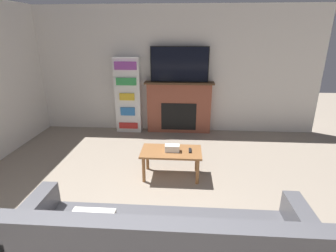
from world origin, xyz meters
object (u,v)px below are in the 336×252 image
at_px(fireplace, 179,107).
at_px(coffee_table, 171,154).
at_px(tv, 179,64).
at_px(bookshelf, 128,95).

height_order(fireplace, coffee_table, fireplace).
relative_size(tv, coffee_table, 1.34).
distance_m(tv, bookshelf, 1.32).
bearing_deg(bookshelf, coffee_table, -61.72).
bearing_deg(tv, bookshelf, -179.86).
xyz_separation_m(fireplace, coffee_table, (-0.06, -2.02, -0.20)).
height_order(tv, bookshelf, tv).
bearing_deg(tv, fireplace, 90.00).
distance_m(fireplace, tv, 0.94).
bearing_deg(coffee_table, tv, 88.41).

